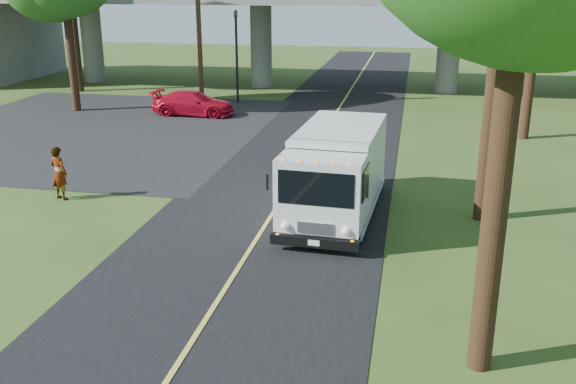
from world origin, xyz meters
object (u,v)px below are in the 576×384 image
(utility_pole, at_px, (199,23))
(red_sedan, at_px, (193,103))
(traffic_signal, at_px, (236,47))
(pedestrian, at_px, (59,173))
(step_van, at_px, (336,170))

(utility_pole, distance_m, red_sedan, 4.40)
(traffic_signal, relative_size, utility_pole, 0.58)
(red_sedan, bearing_deg, pedestrian, -178.26)
(utility_pole, distance_m, pedestrian, 16.19)
(traffic_signal, distance_m, step_van, 19.33)
(step_van, height_order, pedestrian, step_van)
(red_sedan, xyz_separation_m, pedestrian, (0.25, -13.84, 0.25))
(utility_pole, distance_m, step_van, 18.45)
(red_sedan, relative_size, pedestrian, 2.47)
(utility_pole, relative_size, pedestrian, 5.11)
(traffic_signal, xyz_separation_m, utility_pole, (-1.50, -2.00, 1.40))
(step_van, bearing_deg, red_sedan, 127.34)
(utility_pole, relative_size, step_van, 1.40)
(utility_pole, bearing_deg, traffic_signal, 53.13)
(pedestrian, bearing_deg, utility_pole, -69.26)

